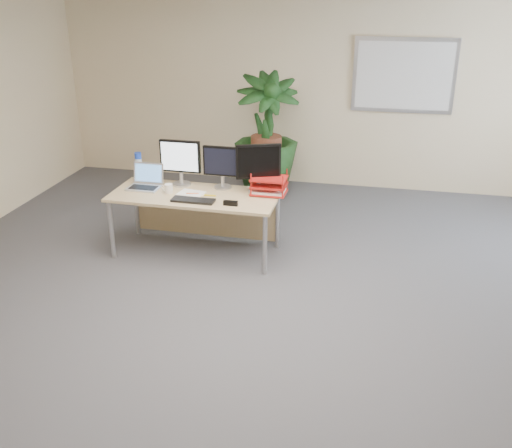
% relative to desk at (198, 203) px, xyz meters
% --- Properties ---
extents(floor, '(8.00, 8.00, 0.00)m').
position_rel_desk_xyz_m(floor, '(0.85, -1.56, -0.53)').
color(floor, '#45454A').
rests_on(floor, ground).
extents(back_wall, '(7.00, 0.04, 2.70)m').
position_rel_desk_xyz_m(back_wall, '(0.85, 2.44, 0.82)').
color(back_wall, beige).
rests_on(back_wall, floor).
extents(whiteboard, '(1.30, 0.04, 0.95)m').
position_rel_desk_xyz_m(whiteboard, '(2.05, 2.40, 1.02)').
color(whiteboard, '#B0B1B5').
rests_on(whiteboard, back_wall).
extents(desk, '(1.73, 0.75, 0.66)m').
position_rel_desk_xyz_m(desk, '(0.00, 0.00, 0.00)').
color(desk, tan).
rests_on(desk, floor).
extents(floor_plant, '(1.10, 1.10, 1.50)m').
position_rel_desk_xyz_m(floor_plant, '(0.38, 1.75, 0.22)').
color(floor_plant, '#153613').
rests_on(floor_plant, floor).
extents(monitor_left, '(0.44, 0.20, 0.49)m').
position_rel_desk_xyz_m(monitor_left, '(-0.22, 0.15, 0.42)').
color(monitor_left, '#ABAAAF').
rests_on(monitor_left, desk).
extents(monitor_right, '(0.40, 0.18, 0.45)m').
position_rel_desk_xyz_m(monitor_right, '(0.23, 0.15, 0.39)').
color(monitor_right, '#ABAAAF').
rests_on(monitor_right, desk).
extents(monitor_dark, '(0.44, 0.21, 0.51)m').
position_rel_desk_xyz_m(monitor_dark, '(0.63, 0.10, 0.43)').
color(monitor_dark, '#ABAAAF').
rests_on(monitor_dark, desk).
extents(laptop, '(0.34, 0.30, 0.24)m').
position_rel_desk_xyz_m(laptop, '(-0.57, 0.01, 0.20)').
color(laptop, silver).
rests_on(laptop, desk).
extents(keyboard, '(0.43, 0.15, 0.02)m').
position_rel_desk_xyz_m(keyboard, '(0.05, -0.30, 0.15)').
color(keyboard, black).
rests_on(keyboard, desk).
extents(coffee_mug, '(0.12, 0.08, 0.09)m').
position_rel_desk_xyz_m(coffee_mug, '(-0.28, -0.11, 0.18)').
color(coffee_mug, white).
rests_on(coffee_mug, desk).
extents(spiral_notebook, '(0.29, 0.24, 0.01)m').
position_rel_desk_xyz_m(spiral_notebook, '(-0.04, -0.10, 0.14)').
color(spiral_notebook, white).
rests_on(spiral_notebook, desk).
extents(orange_pen, '(0.13, 0.04, 0.01)m').
position_rel_desk_xyz_m(orange_pen, '(-0.02, -0.12, 0.15)').
color(orange_pen, orange).
rests_on(orange_pen, spiral_notebook).
extents(yellow_highlighter, '(0.12, 0.02, 0.02)m').
position_rel_desk_xyz_m(yellow_highlighter, '(0.17, -0.12, 0.14)').
color(yellow_highlighter, yellow).
rests_on(yellow_highlighter, desk).
extents(water_bottle, '(0.08, 0.08, 0.31)m').
position_rel_desk_xyz_m(water_bottle, '(-0.73, 0.22, 0.28)').
color(water_bottle, white).
rests_on(water_bottle, desk).
extents(letter_tray, '(0.36, 0.27, 0.17)m').
position_rel_desk_xyz_m(letter_tray, '(0.74, 0.08, 0.21)').
color(letter_tray, '#B01915').
rests_on(letter_tray, desk).
extents(stapler, '(0.14, 0.04, 0.05)m').
position_rel_desk_xyz_m(stapler, '(0.44, -0.32, 0.16)').
color(stapler, black).
rests_on(stapler, desk).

